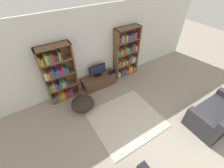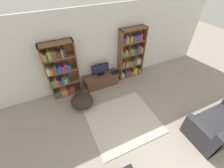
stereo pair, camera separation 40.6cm
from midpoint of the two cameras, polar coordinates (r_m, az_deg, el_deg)
wall_back at (r=4.97m, az=-3.35°, el=13.13°), size 8.80×0.06×2.60m
bookshelf_left at (r=4.78m, az=-16.64°, el=4.41°), size 0.94×0.30×1.86m
bookshelf_right at (r=5.54m, az=9.28°, el=10.78°), size 0.94×0.30×1.86m
tv_stand at (r=5.35m, az=-1.80°, el=1.44°), size 1.22×0.47×0.42m
television at (r=5.13m, az=-2.20°, el=5.56°), size 0.61×0.16×0.42m
laptop at (r=5.34m, az=3.30°, el=4.36°), size 0.29×0.21×0.03m
area_rug at (r=4.45m, az=6.90°, el=-13.73°), size 1.89×1.70×0.02m
couch_right_sofa at (r=4.93m, az=37.77°, el=-12.98°), size 1.55×0.88×0.83m
beanbag_ottoman at (r=4.69m, az=-8.84°, el=-6.46°), size 0.69×0.69×0.40m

